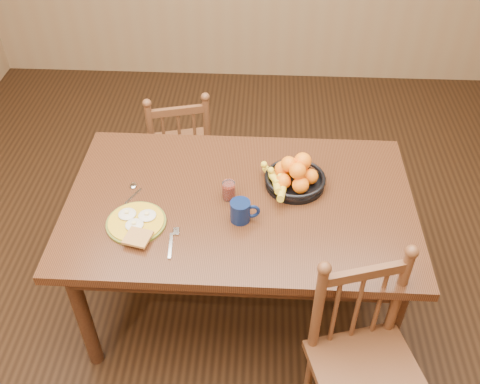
{
  "coord_description": "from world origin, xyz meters",
  "views": [
    {
      "loc": [
        0.09,
        -1.81,
        2.42
      ],
      "look_at": [
        0.0,
        0.0,
        0.8
      ],
      "focal_mm": 40.0,
      "sensor_mm": 36.0,
      "label": 1
    }
  ],
  "objects_px": {
    "coffee_mug": "(241,211)",
    "dining_table": "(240,213)",
    "breakfast_plate": "(136,223)",
    "fruit_bowl": "(294,176)",
    "chair_far": "(180,150)",
    "chair_near": "(364,363)"
  },
  "relations": [
    {
      "from": "breakfast_plate",
      "to": "coffee_mug",
      "type": "bearing_deg",
      "value": 7.11
    },
    {
      "from": "chair_far",
      "to": "coffee_mug",
      "type": "height_order",
      "value": "chair_far"
    },
    {
      "from": "chair_far",
      "to": "fruit_bowl",
      "type": "bearing_deg",
      "value": 119.75
    },
    {
      "from": "fruit_bowl",
      "to": "chair_far",
      "type": "bearing_deg",
      "value": 134.29
    },
    {
      "from": "chair_far",
      "to": "coffee_mug",
      "type": "distance_m",
      "value": 1.08
    },
    {
      "from": "coffee_mug",
      "to": "dining_table",
      "type": "bearing_deg",
      "value": 95.55
    },
    {
      "from": "chair_near",
      "to": "fruit_bowl",
      "type": "distance_m",
      "value": 0.88
    },
    {
      "from": "chair_far",
      "to": "fruit_bowl",
      "type": "height_order",
      "value": "fruit_bowl"
    },
    {
      "from": "breakfast_plate",
      "to": "fruit_bowl",
      "type": "xyz_separation_m",
      "value": [
        0.69,
        0.3,
        0.04
      ]
    },
    {
      "from": "breakfast_plate",
      "to": "fruit_bowl",
      "type": "distance_m",
      "value": 0.76
    },
    {
      "from": "dining_table",
      "to": "coffee_mug",
      "type": "distance_m",
      "value": 0.19
    },
    {
      "from": "coffee_mug",
      "to": "fruit_bowl",
      "type": "xyz_separation_m",
      "value": [
        0.24,
        0.24,
        0.0
      ]
    },
    {
      "from": "coffee_mug",
      "to": "chair_far",
      "type": "bearing_deg",
      "value": 114.87
    },
    {
      "from": "coffee_mug",
      "to": "fruit_bowl",
      "type": "height_order",
      "value": "fruit_bowl"
    },
    {
      "from": "coffee_mug",
      "to": "fruit_bowl",
      "type": "distance_m",
      "value": 0.34
    },
    {
      "from": "dining_table",
      "to": "chair_near",
      "type": "distance_m",
      "value": 0.86
    },
    {
      "from": "chair_far",
      "to": "fruit_bowl",
      "type": "distance_m",
      "value": 1.02
    },
    {
      "from": "chair_near",
      "to": "breakfast_plate",
      "type": "xyz_separation_m",
      "value": [
        -0.98,
        0.45,
        0.31
      ]
    },
    {
      "from": "dining_table",
      "to": "chair_far",
      "type": "height_order",
      "value": "chair_far"
    },
    {
      "from": "dining_table",
      "to": "fruit_bowl",
      "type": "height_order",
      "value": "fruit_bowl"
    },
    {
      "from": "dining_table",
      "to": "fruit_bowl",
      "type": "distance_m",
      "value": 0.31
    },
    {
      "from": "chair_far",
      "to": "breakfast_plate",
      "type": "relative_size",
      "value": 2.88
    }
  ]
}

